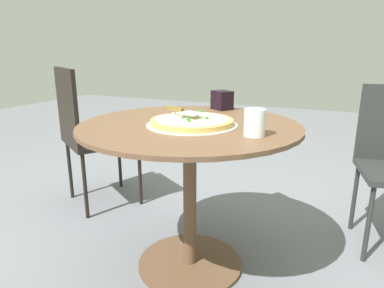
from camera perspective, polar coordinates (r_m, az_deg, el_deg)
The scene contains 7 objects.
ground_plane at distance 1.78m, azimuth -0.35°, elevation -19.59°, with size 10.00×10.00×0.00m, color slate.
patio_table at distance 1.54m, azimuth -0.38°, elevation -3.03°, with size 0.98×0.98×0.72m.
pizza_on_tray at distance 1.45m, azimuth 0.00°, elevation 3.74°, with size 0.39×0.39×0.05m.
pizza_server at distance 1.51m, azimuth -1.73°, elevation 5.61°, with size 0.21×0.11×0.02m.
drinking_cup at distance 1.28m, azimuth 10.52°, elevation 3.58°, with size 0.08×0.08×0.10m, color white.
napkin_dispenser at distance 1.85m, azimuth 5.08°, elevation 7.38°, with size 0.10×0.08×0.10m, color black.
patio_chair_near at distance 2.31m, azimuth -17.13°, elevation 2.39°, with size 0.59×0.59×0.92m.
Camera 1 is at (0.61, -1.33, 1.03)m, focal length 31.65 mm.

